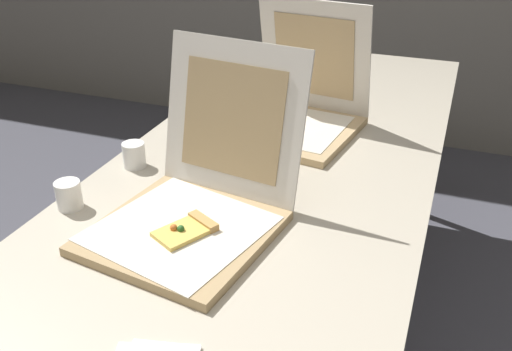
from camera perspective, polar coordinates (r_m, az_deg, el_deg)
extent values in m
cube|color=#BCB29E|center=(1.56, 1.63, 0.61)|extent=(0.87, 2.39, 0.03)
cylinder|color=gray|center=(2.79, 2.06, 5.18)|extent=(0.04, 0.04, 0.70)
cylinder|color=gray|center=(2.67, 17.07, 2.80)|extent=(0.04, 0.04, 0.70)
cube|color=tan|center=(1.26, -7.49, -5.77)|extent=(0.42, 0.42, 0.02)
cube|color=silver|center=(1.25, -7.79, -5.32)|extent=(0.40, 0.40, 0.00)
cube|color=silver|center=(1.33, -2.39, 5.78)|extent=(0.38, 0.14, 0.36)
cube|color=tan|center=(1.33, -2.48, 5.64)|extent=(0.27, 0.10, 0.26)
cube|color=#EAC156|center=(1.23, -7.50, -5.73)|extent=(0.12, 0.14, 0.01)
cube|color=tan|center=(1.25, -5.37, -4.67)|extent=(0.09, 0.06, 0.02)
sphere|color=#2D6628|center=(1.22, -7.65, -5.37)|extent=(0.02, 0.02, 0.02)
sphere|color=orange|center=(1.23, -8.37, -5.26)|extent=(0.02, 0.02, 0.02)
cube|color=tan|center=(1.75, 3.64, 4.69)|extent=(0.42, 0.42, 0.02)
cube|color=silver|center=(1.75, 3.73, 5.08)|extent=(0.33, 0.33, 0.00)
cube|color=silver|center=(1.82, 5.96, 11.92)|extent=(0.37, 0.12, 0.36)
cube|color=tan|center=(1.81, 5.91, 11.90)|extent=(0.27, 0.09, 0.26)
cube|color=#E5B74C|center=(1.77, 2.58, 5.59)|extent=(0.09, 0.12, 0.01)
cube|color=tan|center=(1.81, 3.57, 6.23)|extent=(0.07, 0.04, 0.02)
sphere|color=red|center=(1.78, 2.43, 6.04)|extent=(0.02, 0.02, 0.02)
cylinder|color=white|center=(1.74, -6.73, 5.24)|extent=(0.06, 0.06, 0.07)
cylinder|color=white|center=(1.41, -18.49, -1.89)|extent=(0.06, 0.06, 0.07)
cylinder|color=white|center=(1.57, -12.29, 2.06)|extent=(0.06, 0.06, 0.07)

